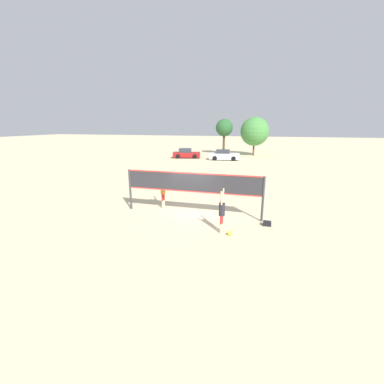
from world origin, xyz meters
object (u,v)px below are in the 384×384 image
at_px(player_spiker, 222,210).
at_px(tree_right_cluster, 224,128).
at_px(player_blocker, 163,189).
at_px(parked_car_near, 186,154).
at_px(parked_car_mid, 224,155).
at_px(volleyball, 230,233).
at_px(volleyball_net, 192,186).
at_px(tree_left_cluster, 255,131).
at_px(gear_bag, 267,223).

height_order(player_spiker, tree_right_cluster, tree_right_cluster).
relative_size(player_blocker, parked_car_near, 0.50).
bearing_deg(parked_car_mid, player_blocker, -95.86).
bearing_deg(parked_car_near, player_spiker, -82.67).
bearing_deg(player_blocker, volleyball, 56.44).
relative_size(volleyball_net, tree_right_cluster, 1.32).
xyz_separation_m(player_blocker, tree_right_cluster, (-0.98, 30.12, 3.19)).
relative_size(player_blocker, parked_car_mid, 0.50).
bearing_deg(tree_left_cluster, parked_car_mid, -119.31).
bearing_deg(volleyball, tree_left_cluster, 90.70).
distance_m(volleyball_net, player_spiker, 2.90).
xyz_separation_m(tree_left_cluster, tree_right_cluster, (-5.01, 0.60, 0.51)).
xyz_separation_m(volleyball, parked_car_near, (-10.06, 26.42, 0.53)).
bearing_deg(volleyball, gear_bag, 45.55).
bearing_deg(parked_car_mid, volleyball_net, -90.95).
height_order(player_blocker, tree_right_cluster, tree_right_cluster).
xyz_separation_m(gear_bag, parked_car_near, (-11.72, 24.73, 0.53)).
bearing_deg(volleyball, parked_car_mid, 99.23).
relative_size(player_spiker, volleyball, 9.58).
distance_m(player_blocker, volleyball, 5.41).
relative_size(gear_bag, tree_right_cluster, 0.07).
bearing_deg(tree_right_cluster, player_spiker, -81.37).
height_order(player_blocker, gear_bag, player_blocker).
bearing_deg(player_spiker, parked_car_mid, 8.38).
bearing_deg(parked_car_mid, gear_bag, -81.57).
bearing_deg(volleyball_net, player_spiker, -45.33).
relative_size(parked_car_mid, tree_right_cluster, 0.75).
xyz_separation_m(player_spiker, tree_left_cluster, (0.03, 32.22, 2.75)).
relative_size(player_spiker, tree_right_cluster, 0.36).
height_order(player_spiker, gear_bag, player_spiker).
distance_m(tree_left_cluster, tree_right_cluster, 5.07).
bearing_deg(volleyball, volleyball_net, 137.09).
height_order(player_spiker, volleyball, player_spiker).
height_order(gear_bag, parked_car_near, parked_car_near).
relative_size(player_spiker, gear_bag, 5.22).
distance_m(player_blocker, parked_car_mid, 22.78).
bearing_deg(gear_bag, volleyball, -134.45).
xyz_separation_m(volleyball, tree_right_cluster, (-5.40, 33.05, 4.24)).
distance_m(volleyball_net, tree_left_cluster, 30.34).
bearing_deg(parked_car_mid, tree_left_cluster, 55.45).
distance_m(volleyball, parked_car_near, 28.28).
bearing_deg(gear_bag, tree_right_cluster, 102.69).
bearing_deg(player_blocker, tree_left_cluster, 172.22).
bearing_deg(tree_left_cluster, volleyball_net, -93.83).
relative_size(parked_car_near, parked_car_mid, 0.99).
xyz_separation_m(volleyball_net, player_blocker, (-2.01, 0.69, -0.52)).
bearing_deg(parked_car_near, volleyball, -82.02).
relative_size(volleyball_net, gear_bag, 19.40).
distance_m(volleyball_net, parked_car_mid, 23.55).
relative_size(volleyball, parked_car_near, 0.05).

